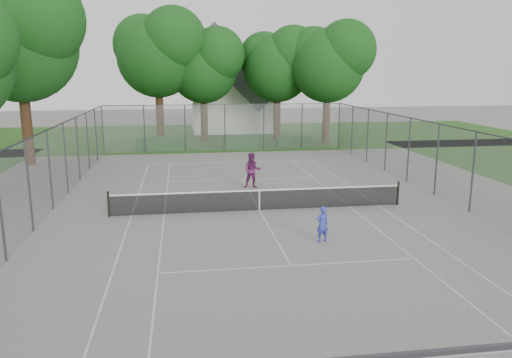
{
  "coord_description": "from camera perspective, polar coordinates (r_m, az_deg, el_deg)",
  "views": [
    {
      "loc": [
        -3.26,
        -20.81,
        6.01
      ],
      "look_at": [
        0.0,
        1.0,
        1.2
      ],
      "focal_mm": 35.0,
      "sensor_mm": 36.0,
      "label": 1
    }
  ],
  "objects": [
    {
      "name": "ground",
      "position": [
        21.91,
        0.39,
        -3.62
      ],
      "size": [
        120.0,
        120.0,
        0.0
      ],
      "primitive_type": "plane",
      "color": "slate",
      "rests_on": "ground"
    },
    {
      "name": "grass_far",
      "position": [
        47.31,
        -4.5,
        4.97
      ],
      "size": [
        60.0,
        20.0,
        0.0
      ],
      "primitive_type": "cube",
      "color": "#214A15",
      "rests_on": "ground"
    },
    {
      "name": "court_markings",
      "position": [
        21.9,
        0.39,
        -3.61
      ],
      "size": [
        11.03,
        23.83,
        0.01
      ],
      "color": "beige",
      "rests_on": "ground"
    },
    {
      "name": "tennis_net",
      "position": [
        21.77,
        0.39,
        -2.33
      ],
      "size": [
        12.87,
        0.1,
        1.1
      ],
      "color": "black",
      "rests_on": "ground"
    },
    {
      "name": "perimeter_fence",
      "position": [
        21.48,
        0.39,
        1.03
      ],
      "size": [
        18.08,
        34.08,
        3.52
      ],
      "color": "#38383D",
      "rests_on": "ground"
    },
    {
      "name": "tree_far_left",
      "position": [
        43.6,
        -11.09,
        14.27
      ],
      "size": [
        7.77,
        7.09,
        11.17
      ],
      "color": "#352013",
      "rests_on": "ground"
    },
    {
      "name": "tree_far_midleft",
      "position": [
        43.71,
        -5.96,
        13.03
      ],
      "size": [
        6.69,
        6.11,
        9.62
      ],
      "color": "#352013",
      "rests_on": "ground"
    },
    {
      "name": "tree_far_midright",
      "position": [
        44.13,
        2.59,
        13.21
      ],
      "size": [
        6.8,
        6.21,
        9.77
      ],
      "color": "#352013",
      "rests_on": "ground"
    },
    {
      "name": "tree_far_right",
      "position": [
        42.45,
        8.37,
        13.38
      ],
      "size": [
        6.99,
        6.38,
        10.05
      ],
      "color": "#352013",
      "rests_on": "ground"
    },
    {
      "name": "tree_side_back",
      "position": [
        35.33,
        -25.44,
        14.73
      ],
      "size": [
        8.31,
        7.59,
        11.94
      ],
      "color": "#352013",
      "rests_on": "ground"
    },
    {
      "name": "hedge_left",
      "position": [
        39.13,
        -10.63,
        3.99
      ],
      "size": [
        3.92,
        1.18,
        0.98
      ],
      "primitive_type": "cube",
      "color": "#194A17",
      "rests_on": "ground"
    },
    {
      "name": "hedge_mid",
      "position": [
        39.44,
        -1.38,
        4.28
      ],
      "size": [
        3.19,
        0.91,
        1.0
      ],
      "primitive_type": "cube",
      "color": "#194A17",
      "rests_on": "ground"
    },
    {
      "name": "hedge_right",
      "position": [
        40.38,
        4.34,
        4.3
      ],
      "size": [
        2.72,
        1.0,
        0.82
      ],
      "primitive_type": "cube",
      "color": "#194A17",
      "rests_on": "ground"
    },
    {
      "name": "house",
      "position": [
        50.84,
        -2.54,
        10.23
      ],
      "size": [
        8.33,
        6.46,
        10.38
      ],
      "color": "white",
      "rests_on": "ground"
    },
    {
      "name": "girl_player",
      "position": [
        18.0,
        7.59,
        -5.12
      ],
      "size": [
        0.54,
        0.43,
        1.31
      ],
      "primitive_type": "imported",
      "rotation": [
        0.0,
        0.0,
        3.41
      ],
      "color": "#313EB8",
      "rests_on": "ground"
    },
    {
      "name": "woman_player",
      "position": [
        25.9,
        -0.42,
        0.99
      ],
      "size": [
        0.99,
        0.82,
        1.85
      ],
      "primitive_type": "imported",
      "rotation": [
        0.0,
        0.0,
        -0.14
      ],
      "color": "#622055",
      "rests_on": "ground"
    }
  ]
}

